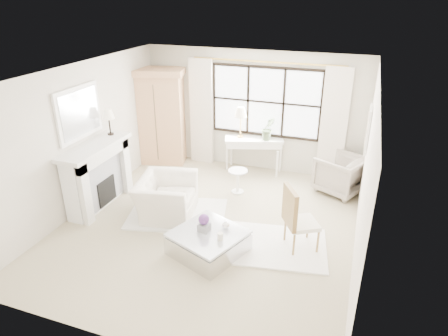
{
  "coord_description": "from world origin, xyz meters",
  "views": [
    {
      "loc": [
        2.3,
        -5.64,
        3.91
      ],
      "look_at": [
        0.23,
        0.2,
        1.08
      ],
      "focal_mm": 32.0,
      "sensor_mm": 36.0,
      "label": 1
    }
  ],
  "objects_px": {
    "armoire": "(162,116)",
    "console_table": "(254,155)",
    "coffee_table": "(208,243)",
    "club_armchair": "(166,197)"
  },
  "relations": [
    {
      "from": "console_table",
      "to": "coffee_table",
      "type": "distance_m",
      "value": 3.28
    },
    {
      "from": "armoire",
      "to": "club_armchair",
      "type": "xyz_separation_m",
      "value": [
        1.22,
        -2.25,
        -0.78
      ]
    },
    {
      "from": "club_armchair",
      "to": "coffee_table",
      "type": "relative_size",
      "value": 0.86
    },
    {
      "from": "armoire",
      "to": "coffee_table",
      "type": "height_order",
      "value": "armoire"
    },
    {
      "from": "console_table",
      "to": "armoire",
      "type": "bearing_deg",
      "value": 166.76
    },
    {
      "from": "armoire",
      "to": "console_table",
      "type": "relative_size",
      "value": 1.63
    },
    {
      "from": "armoire",
      "to": "club_armchair",
      "type": "distance_m",
      "value": 2.67
    },
    {
      "from": "armoire",
      "to": "console_table",
      "type": "bearing_deg",
      "value": -9.7
    },
    {
      "from": "armoire",
      "to": "coffee_table",
      "type": "bearing_deg",
      "value": -66.73
    },
    {
      "from": "console_table",
      "to": "coffee_table",
      "type": "height_order",
      "value": "console_table"
    }
  ]
}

